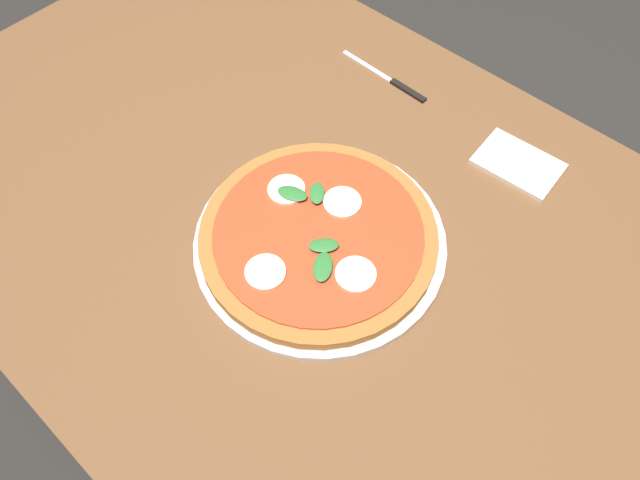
{
  "coord_description": "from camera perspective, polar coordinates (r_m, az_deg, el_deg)",
  "views": [
    {
      "loc": [
        0.32,
        -0.38,
        1.48
      ],
      "look_at": [
        0.01,
        -0.03,
        0.77
      ],
      "focal_mm": 33.18,
      "sensor_mm": 36.0,
      "label": 1
    }
  ],
  "objects": [
    {
      "name": "ground_plane",
      "position": [
        1.57,
        0.5,
        -14.59
      ],
      "size": [
        6.0,
        6.0,
        0.0
      ],
      "primitive_type": "plane",
      "color": "#2D2B28"
    },
    {
      "name": "dining_table",
      "position": [
        0.96,
        0.79,
        -2.09
      ],
      "size": [
        1.54,
        0.9,
        0.76
      ],
      "color": "brown",
      "rests_on": "ground_plane"
    },
    {
      "name": "serving_tray",
      "position": [
        0.86,
        0.0,
        -0.14
      ],
      "size": [
        0.37,
        0.37,
        0.01
      ],
      "primitive_type": "cylinder",
      "color": "silver",
      "rests_on": "dining_table"
    },
    {
      "name": "pizza",
      "position": [
        0.85,
        -0.18,
        0.43
      ],
      "size": [
        0.34,
        0.34,
        0.03
      ],
      "color": "#B27033",
      "rests_on": "serving_tray"
    },
    {
      "name": "napkin",
      "position": [
        1.0,
        18.55,
        6.99
      ],
      "size": [
        0.14,
        0.1,
        0.01
      ],
      "primitive_type": "cube",
      "rotation": [
        0.0,
        0.0,
        0.06
      ],
      "color": "white",
      "rests_on": "dining_table"
    },
    {
      "name": "knife",
      "position": [
        1.1,
        7.12,
        14.89
      ],
      "size": [
        0.19,
        0.01,
        0.01
      ],
      "color": "black",
      "rests_on": "dining_table"
    }
  ]
}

